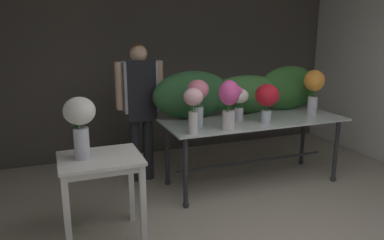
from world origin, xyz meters
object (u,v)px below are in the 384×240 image
side_table_white (100,169)px  vase_white_roses_tall (80,120)px  florist (140,99)px  vase_fuchsia_tulips (229,101)px  display_table_glass (253,129)px  vase_ivory_stock (239,100)px  vase_sunset_freesia (314,86)px  vase_crimson_snapdragons (267,98)px  vase_blush_carnations (193,105)px  vase_rosy_dahlias (198,97)px

side_table_white → vase_white_roses_tall: size_ratio=1.48×
florist → vase_fuchsia_tulips: size_ratio=3.19×
display_table_glass → vase_white_roses_tall: (-1.99, -0.62, 0.42)m
vase_ivory_stock → vase_fuchsia_tulips: bearing=-131.9°
display_table_glass → vase_white_roses_tall: 2.13m
florist → vase_sunset_freesia: 2.11m
display_table_glass → vase_ivory_stock: size_ratio=5.76×
side_table_white → vase_crimson_snapdragons: (1.89, 0.41, 0.42)m
side_table_white → vase_ivory_stock: size_ratio=2.09×
florist → vase_fuchsia_tulips: florist is taller
florist → vase_sunset_freesia: (2.01, -0.61, 0.13)m
vase_crimson_snapdragons → vase_sunset_freesia: vase_sunset_freesia is taller
vase_sunset_freesia → vase_white_roses_tall: vase_sunset_freesia is taller
side_table_white → vase_blush_carnations: 1.09m
florist → vase_blush_carnations: florist is taller
display_table_glass → vase_fuchsia_tulips: 0.72m
vase_sunset_freesia → vase_fuchsia_tulips: vase_sunset_freesia is taller
vase_crimson_snapdragons → vase_rosy_dahlias: size_ratio=0.86×
display_table_glass → florist: (-1.21, 0.58, 0.34)m
vase_sunset_freesia → vase_white_roses_tall: (-2.79, -0.58, -0.05)m
vase_rosy_dahlias → florist: bearing=123.8°
vase_blush_carnations → vase_white_roses_tall: 1.14m
vase_sunset_freesia → vase_blush_carnations: bearing=-170.0°
side_table_white → florist: 1.41m
vase_blush_carnations → vase_sunset_freesia: bearing=10.0°
vase_crimson_snapdragons → vase_ivory_stock: 0.32m
side_table_white → florist: bearing=61.7°
vase_white_roses_tall → side_table_white: bearing=-0.0°
side_table_white → vase_crimson_snapdragons: vase_crimson_snapdragons is taller
vase_fuchsia_tulips → vase_white_roses_tall: vase_fuchsia_tulips is taller
vase_rosy_dahlias → vase_blush_carnations: bearing=-122.7°
vase_crimson_snapdragons → vase_rosy_dahlias: vase_rosy_dahlias is taller
side_table_white → florist: (0.64, 1.20, 0.36)m
side_table_white → vase_white_roses_tall: (-0.14, 0.00, 0.44)m
vase_fuchsia_tulips → vase_ivory_stock: 0.43m
display_table_glass → side_table_white: size_ratio=2.75×
florist → vase_white_roses_tall: (-0.78, -1.20, 0.08)m
side_table_white → vase_blush_carnations: size_ratio=1.66×
vase_sunset_freesia → vase_rosy_dahlias: 1.55m
vase_sunset_freesia → display_table_glass: bearing=177.5°
vase_ivory_stock → vase_crimson_snapdragons: bearing=-42.3°
florist → vase_rosy_dahlias: (0.46, -0.69, 0.11)m
vase_blush_carnations → vase_ivory_stock: (0.69, 0.33, -0.06)m
vase_fuchsia_tulips → vase_white_roses_tall: size_ratio=0.99×
display_table_glass → vase_sunset_freesia: bearing=-2.5°
vase_rosy_dahlias → vase_crimson_snapdragons: bearing=-7.4°
vase_blush_carnations → vase_white_roses_tall: vase_white_roses_tall is taller
display_table_glass → vase_crimson_snapdragons: 0.46m
vase_sunset_freesia → vase_white_roses_tall: bearing=-168.2°
vase_crimson_snapdragons → vase_ivory_stock: (-0.23, 0.21, -0.05)m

